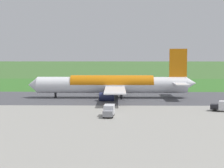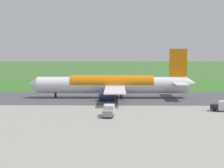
# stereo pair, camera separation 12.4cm
# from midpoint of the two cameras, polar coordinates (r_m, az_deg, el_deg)

# --- Properties ---
(ground_plane) EXTENTS (800.00, 800.00, 0.00)m
(ground_plane) POSITION_cam_midpoint_polar(r_m,az_deg,el_deg) (119.04, -0.93, -2.16)
(ground_plane) COLOR #3D662D
(runway_asphalt) EXTENTS (600.00, 33.77, 0.06)m
(runway_asphalt) POSITION_cam_midpoint_polar(r_m,az_deg,el_deg) (119.03, -0.93, -2.14)
(runway_asphalt) COLOR #47474C
(runway_asphalt) RESTS_ON ground
(apron_concrete) EXTENTS (440.00, 110.00, 0.05)m
(apron_concrete) POSITION_cam_midpoint_polar(r_m,az_deg,el_deg) (64.58, -2.65, -8.42)
(apron_concrete) COLOR gray
(apron_concrete) RESTS_ON ground
(grass_verge_foreground) EXTENTS (600.00, 80.00, 0.04)m
(grass_verge_foreground) POSITION_cam_midpoint_polar(r_m,az_deg,el_deg) (159.65, -0.41, -0.27)
(grass_verge_foreground) COLOR #346B27
(grass_verge_foreground) RESTS_ON ground
(airliner_main) EXTENTS (53.98, 44.04, 15.88)m
(airliner_main) POSITION_cam_midpoint_polar(r_m,az_deg,el_deg) (118.50, 0.21, -0.07)
(airliner_main) COLOR white
(airliner_main) RESTS_ON ground
(service_truck_baggage) EXTENTS (6.22, 4.23, 2.65)m
(service_truck_baggage) POSITION_cam_midpoint_polar(r_m,az_deg,el_deg) (96.40, 16.91, -3.28)
(service_truck_baggage) COLOR black
(service_truck_baggage) RESTS_ON ground
(service_truck_fuel) EXTENTS (2.70, 5.96, 2.65)m
(service_truck_fuel) POSITION_cam_midpoint_polar(r_m,az_deg,el_deg) (85.26, -0.47, -4.14)
(service_truck_fuel) COLOR gray
(service_truck_fuel) RESTS_ON ground
(no_stopping_sign) EXTENTS (0.60, 0.10, 2.48)m
(no_stopping_sign) POSITION_cam_midpoint_polar(r_m,az_deg,el_deg) (160.17, 7.54, 0.22)
(no_stopping_sign) COLOR slate
(no_stopping_sign) RESTS_ON ground
(traffic_cone_orange) EXTENTS (0.40, 0.40, 0.55)m
(traffic_cone_orange) POSITION_cam_midpoint_polar(r_m,az_deg,el_deg) (160.91, 5.74, -0.16)
(traffic_cone_orange) COLOR orange
(traffic_cone_orange) RESTS_ON ground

